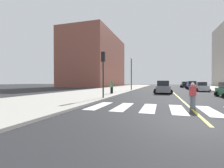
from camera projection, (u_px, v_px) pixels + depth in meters
name	position (u px, v px, depth m)	size (l,w,h in m)	color
ground_plane	(212.00, 128.00, 6.21)	(220.00, 220.00, 0.00)	#28282B
sidewalk_kerb_west	(102.00, 91.00, 28.92)	(10.00, 120.00, 0.15)	#B2ADA3
crosswalk_paint	(193.00, 110.00, 10.03)	(13.50, 4.00, 0.01)	silver
lane_divider_paint	(169.00, 88.00, 44.41)	(0.16, 80.00, 0.01)	yellow
low_rise_brick_west	(96.00, 61.00, 64.22)	(16.00, 32.00, 20.02)	brown
car_gray_nearest	(163.00, 88.00, 24.32)	(2.80, 4.42, 1.95)	slate
car_silver_second	(201.00, 87.00, 29.81)	(2.46, 3.92, 1.75)	#B7B7BC
car_black_third	(185.00, 85.00, 48.55)	(2.65, 4.19, 1.86)	black
car_blue_fifth	(192.00, 85.00, 37.91)	(2.86, 4.46, 1.96)	#2D479E
traffic_light_far_corner	(103.00, 65.00, 16.34)	(0.36, 0.41, 4.70)	black
pedestrian_crossing	(193.00, 94.00, 10.38)	(0.43, 0.43, 1.74)	slate
pedestrian_walking_west	(112.00, 87.00, 22.32)	(0.44, 0.44, 1.76)	black
street_lamp	(131.00, 70.00, 32.50)	(0.44, 0.44, 6.60)	#38383D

